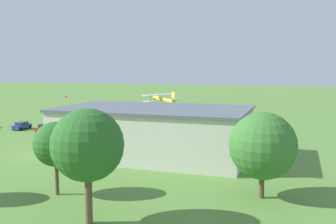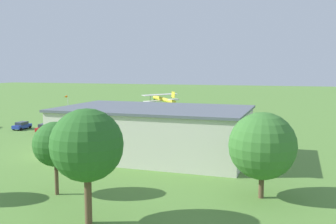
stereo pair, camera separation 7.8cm
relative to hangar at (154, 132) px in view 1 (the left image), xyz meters
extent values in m
plane|color=#568438|center=(4.32, -28.46, -3.58)|extent=(400.00, 400.00, 0.00)
cube|color=beige|center=(0.00, 0.02, -0.18)|extent=(27.08, 16.55, 6.80)
cube|color=slate|center=(0.00, 0.02, 3.39)|extent=(27.70, 17.17, 0.35)
cube|color=#384251|center=(-0.26, -7.86, -0.79)|extent=(9.30, 0.47, 5.57)
cylinder|color=yellow|center=(7.61, -29.47, 2.14)|extent=(6.47, 4.80, 1.67)
cone|color=black|center=(10.83, -31.65, 1.74)|extent=(1.00, 0.98, 0.73)
cube|color=silver|center=(8.30, -29.94, 1.91)|extent=(6.32, 8.53, 0.25)
cube|color=silver|center=(8.77, -30.25, 3.21)|extent=(6.32, 8.53, 0.25)
cube|color=yellow|center=(5.01, -27.71, 3.45)|extent=(1.07, 0.77, 1.41)
cube|color=silver|center=(4.93, -27.65, 2.48)|extent=(2.21, 2.66, 0.17)
cylinder|color=black|center=(7.56, -30.58, 0.85)|extent=(0.61, 0.47, 0.64)
cylinder|color=black|center=(8.62, -29.01, 0.85)|extent=(0.61, 0.47, 0.64)
cylinder|color=#332D28|center=(6.84, -32.61, 2.56)|extent=(0.23, 0.19, 1.35)
cylinder|color=#332D28|center=(10.23, -27.58, 2.56)|extent=(0.23, 0.19, 1.35)
cube|color=slate|center=(-11.93, -14.87, -2.92)|extent=(2.27, 4.44, 0.68)
cube|color=#2D3842|center=(-11.93, -14.87, -2.26)|extent=(1.85, 2.55, 0.65)
cylinder|color=black|center=(-12.99, -13.53, -3.26)|extent=(0.29, 0.66, 0.64)
cylinder|color=black|center=(-11.18, -13.33, -3.26)|extent=(0.29, 0.66, 0.64)
cylinder|color=black|center=(-12.68, -16.41, -3.26)|extent=(0.29, 0.66, 0.64)
cylinder|color=black|center=(-10.87, -16.22, -3.26)|extent=(0.29, 0.66, 0.64)
cube|color=gold|center=(7.66, -15.56, -2.87)|extent=(2.40, 4.22, 0.79)
cube|color=#2D3842|center=(7.66, -15.56, -2.18)|extent=(1.90, 2.46, 0.59)
cylinder|color=black|center=(7.01, -14.08, -3.26)|extent=(0.32, 0.67, 0.64)
cylinder|color=black|center=(8.76, -14.37, -3.26)|extent=(0.32, 0.67, 0.64)
cylinder|color=black|center=(6.57, -16.75, -3.26)|extent=(0.32, 0.67, 0.64)
cylinder|color=black|center=(8.32, -17.04, -3.26)|extent=(0.32, 0.67, 0.64)
cube|color=white|center=(13.86, -14.95, -2.88)|extent=(2.08, 4.08, 0.77)
cube|color=#2D3842|center=(13.86, -14.95, -2.17)|extent=(1.74, 2.33, 0.64)
cylinder|color=black|center=(13.08, -13.54, -3.26)|extent=(0.27, 0.66, 0.64)
cylinder|color=black|center=(14.85, -13.68, -3.26)|extent=(0.27, 0.66, 0.64)
cylinder|color=black|center=(12.87, -16.22, -3.26)|extent=(0.27, 0.66, 0.64)
cylinder|color=black|center=(14.64, -16.36, -3.26)|extent=(0.27, 0.66, 0.64)
cube|color=black|center=(21.55, -15.44, -2.87)|extent=(1.74, 4.39, 0.79)
cube|color=#2D3842|center=(21.55, -15.44, -2.15)|extent=(1.51, 2.47, 0.63)
cylinder|color=black|center=(20.75, -13.94, -3.26)|extent=(0.23, 0.64, 0.64)
cylinder|color=black|center=(22.40, -13.97, -3.26)|extent=(0.23, 0.64, 0.64)
cylinder|color=black|center=(20.69, -16.90, -3.26)|extent=(0.23, 0.64, 0.64)
cylinder|color=black|center=(22.34, -16.93, -3.26)|extent=(0.23, 0.64, 0.64)
cube|color=red|center=(27.91, -13.87, -2.91)|extent=(2.02, 4.44, 0.70)
cube|color=#2D3842|center=(27.91, -13.87, -2.24)|extent=(1.72, 2.51, 0.64)
cylinder|color=black|center=(26.92, -12.43, -3.26)|extent=(0.25, 0.65, 0.64)
cylinder|color=black|center=(28.76, -12.35, -3.26)|extent=(0.25, 0.65, 0.64)
cylinder|color=black|center=(27.05, -15.39, -3.26)|extent=(0.25, 0.65, 0.64)
cylinder|color=black|center=(28.89, -15.32, -3.26)|extent=(0.25, 0.65, 0.64)
cube|color=#23389E|center=(34.36, -15.20, -2.92)|extent=(1.85, 4.31, 0.68)
cube|color=#2D3842|center=(34.36, -15.20, -2.28)|extent=(1.62, 2.42, 0.60)
cylinder|color=black|center=(33.47, -13.73, -3.26)|extent=(0.23, 0.64, 0.64)
cylinder|color=black|center=(35.28, -13.75, -3.26)|extent=(0.23, 0.64, 0.64)
cylinder|color=black|center=(33.44, -16.65, -3.26)|extent=(0.23, 0.64, 0.64)
cylinder|color=black|center=(35.25, -16.67, -3.26)|extent=(0.23, 0.64, 0.64)
cube|color=gray|center=(-2.98, -18.25, -2.10)|extent=(2.29, 2.29, 2.00)
cube|color=silver|center=(-6.58, -18.10, -1.90)|extent=(5.08, 2.41, 2.40)
cylinder|color=black|center=(-3.24, -17.14, -3.10)|extent=(0.97, 0.32, 0.96)
cylinder|color=black|center=(-3.33, -19.34, -3.10)|extent=(0.97, 0.32, 0.96)
cylinder|color=black|center=(-8.03, -16.94, -3.10)|extent=(0.97, 0.32, 0.96)
cylinder|color=black|center=(-8.12, -19.14, -3.10)|extent=(0.97, 0.32, 0.96)
cylinder|color=beige|center=(10.05, -13.16, -3.16)|extent=(0.45, 0.45, 0.84)
cylinder|color=#3F3F47|center=(10.05, -13.16, -2.45)|extent=(0.53, 0.53, 0.59)
sphere|color=brown|center=(10.05, -13.16, -2.04)|extent=(0.23, 0.23, 0.23)
cylinder|color=#3F3F47|center=(-0.05, -20.99, -3.15)|extent=(0.41, 0.41, 0.87)
cylinder|color=navy|center=(-0.05, -20.99, -2.40)|extent=(0.49, 0.49, 0.62)
sphere|color=#9E704C|center=(-0.05, -20.99, -1.98)|extent=(0.24, 0.24, 0.24)
cylinder|color=orange|center=(-0.61, -19.08, -3.18)|extent=(0.45, 0.45, 0.80)
cylinder|color=#72338C|center=(-0.61, -19.08, -2.50)|extent=(0.54, 0.54, 0.57)
sphere|color=brown|center=(-0.61, -19.08, -2.10)|extent=(0.22, 0.22, 0.22)
cylinder|color=orange|center=(1.72, -17.33, -3.16)|extent=(0.40, 0.40, 0.84)
cylinder|color=beige|center=(1.72, -17.33, -2.45)|extent=(0.48, 0.48, 0.59)
sphere|color=beige|center=(1.72, -17.33, -2.03)|extent=(0.23, 0.23, 0.23)
cylinder|color=navy|center=(2.98, -15.56, -3.17)|extent=(0.38, 0.38, 0.83)
cylinder|color=#72338C|center=(2.98, -15.56, -2.46)|extent=(0.45, 0.45, 0.58)
sphere|color=beige|center=(2.98, -15.56, -2.06)|extent=(0.22, 0.22, 0.22)
cylinder|color=brown|center=(-2.79, 25.16, -1.16)|extent=(0.61, 0.61, 4.84)
sphere|color=#286023|center=(-2.79, 25.16, 3.06)|extent=(6.02, 6.02, 6.02)
cylinder|color=brown|center=(3.88, 19.43, -1.64)|extent=(0.38, 0.38, 3.88)
sphere|color=#286023|center=(3.88, 19.43, 1.66)|extent=(4.54, 4.54, 4.54)
cylinder|color=brown|center=(-16.17, 14.49, -1.95)|extent=(0.52, 0.52, 3.27)
sphere|color=#38722D|center=(-16.17, 14.49, 1.69)|extent=(6.67, 6.67, 6.67)
cylinder|color=silver|center=(37.80, -39.16, -0.98)|extent=(0.12, 0.12, 5.19)
cone|color=orange|center=(38.50, -39.16, 1.46)|extent=(0.64, 1.32, 0.60)
camera|label=1|loc=(-18.03, 53.17, 9.37)|focal=41.68mm
camera|label=2|loc=(-18.10, 53.15, 9.37)|focal=41.68mm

